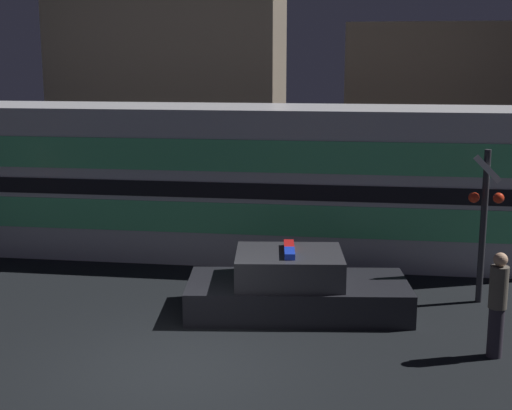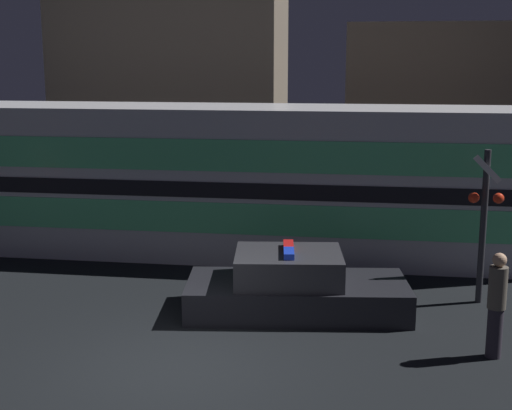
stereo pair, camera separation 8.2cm
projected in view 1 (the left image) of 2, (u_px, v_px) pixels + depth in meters
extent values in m
plane|color=black|center=(173.00, 368.00, 11.65)|extent=(120.00, 120.00, 0.00)
cube|color=silver|center=(224.00, 180.00, 18.43)|extent=(15.37, 3.00, 3.79)
cube|color=black|center=(212.00, 190.00, 16.97)|extent=(15.06, 0.03, 0.38)
cube|color=#59D88C|center=(212.00, 218.00, 17.11)|extent=(14.60, 0.02, 0.76)
cube|color=#59D88C|center=(212.00, 155.00, 16.80)|extent=(14.60, 0.02, 0.76)
cube|color=black|center=(298.00, 296.00, 14.17)|extent=(4.56, 2.43, 0.64)
cube|color=#333338|center=(289.00, 267.00, 14.05)|extent=(2.28, 1.92, 0.58)
cube|color=blue|center=(290.00, 253.00, 13.70)|extent=(0.27, 0.59, 0.12)
cube|color=red|center=(289.00, 246.00, 14.26)|extent=(0.27, 0.59, 0.12)
cylinder|color=#2D2833|center=(495.00, 332.00, 12.00)|extent=(0.26, 0.26, 0.87)
cylinder|color=#595147|center=(499.00, 287.00, 11.85)|extent=(0.31, 0.31, 0.72)
sphere|color=tan|center=(501.00, 260.00, 11.75)|extent=(0.23, 0.23, 0.23)
cylinder|color=#2D2D33|center=(483.00, 227.00, 14.51)|extent=(0.13, 0.13, 3.19)
sphere|color=red|center=(474.00, 197.00, 14.29)|extent=(0.22, 0.22, 0.22)
sphere|color=red|center=(499.00, 198.00, 14.23)|extent=(0.22, 0.22, 0.22)
cube|color=white|center=(488.00, 169.00, 14.19)|extent=(0.58, 0.03, 0.58)
cube|color=#726656|center=(172.00, 82.00, 25.10)|extent=(7.67, 4.16, 8.35)
cube|color=brown|center=(501.00, 120.00, 23.23)|extent=(10.12, 4.14, 6.06)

